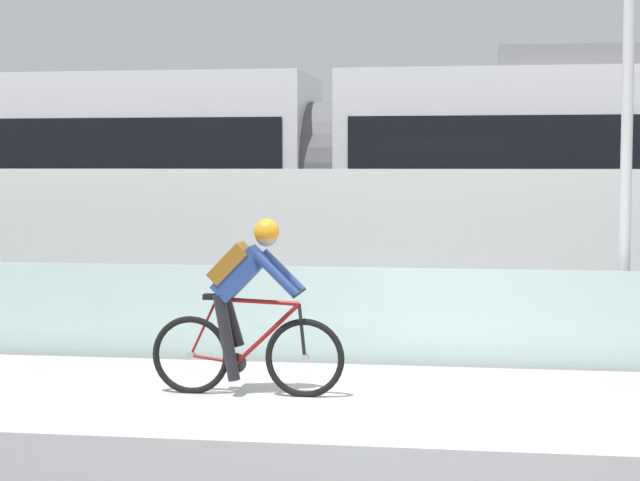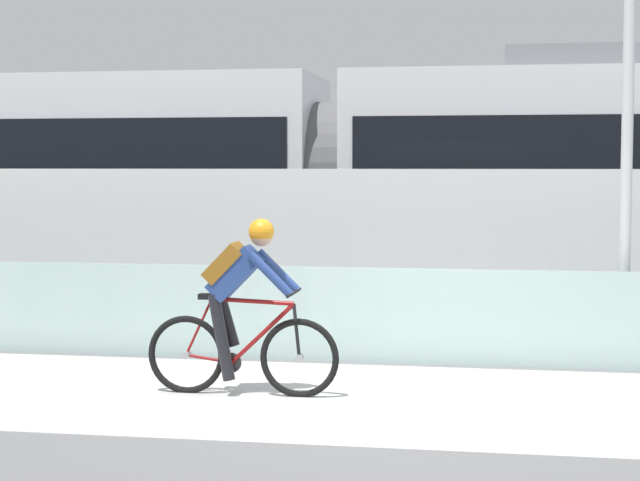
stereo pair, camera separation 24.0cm
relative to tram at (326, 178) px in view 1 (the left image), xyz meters
name	(u,v)px [view 1 (the left image)]	position (x,y,z in m)	size (l,w,h in m)	color
ground_plane	(394,401)	(1.59, -6.85, -1.89)	(200.00, 200.00, 0.00)	slate
bike_path_deck	(394,400)	(1.59, -6.85, -1.89)	(32.00, 3.20, 0.01)	beige
glass_parapet	(408,316)	(1.59, -5.00, -1.39)	(32.00, 0.05, 1.00)	silver
concrete_barrier_wall	(418,253)	(1.59, -3.20, -0.87)	(32.00, 0.36, 2.04)	silver
tram_rail_near	(427,308)	(1.59, -0.72, -1.89)	(32.00, 0.08, 0.01)	#595654
tram_rail_far	(431,296)	(1.59, 0.72, -1.89)	(32.00, 0.08, 0.01)	#595654
tram	(326,178)	(0.00, 0.00, 0.00)	(22.56, 2.54, 3.81)	silver
cyclist_on_bike	(246,308)	(0.25, -6.85, -1.09)	(1.77, 0.58, 1.61)	black
lamp_post_antenna	(629,48)	(3.83, -4.70, 1.40)	(0.28, 0.28, 5.20)	gray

